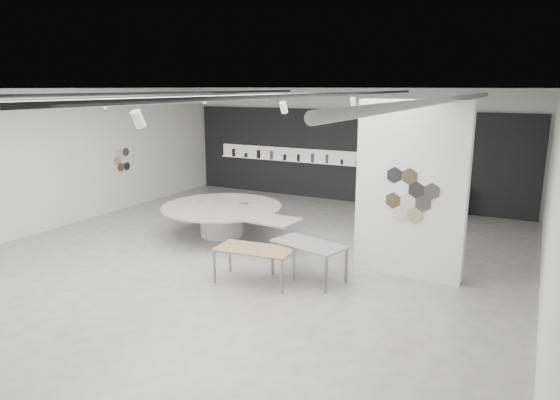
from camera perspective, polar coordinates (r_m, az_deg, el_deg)
The scene contains 7 objects.
room at distance 10.84m, azimuth -5.32°, elevation 3.37°, with size 12.02×14.02×3.82m.
back_wall_display at distance 17.08m, azimuth 7.56°, elevation 4.99°, with size 11.80×0.27×3.10m.
partition_column at distance 10.41m, azimuth 14.72°, elevation 1.07°, with size 2.20×0.38×3.60m.
display_island at distance 13.16m, azimuth -6.48°, elevation -1.87°, with size 4.13×3.35×0.81m.
sample_table_wood at distance 9.97m, azimuth -2.95°, elevation -5.83°, with size 1.60×0.93×0.71m.
sample_table_stone at distance 10.12m, azimuth 3.31°, elevation -5.31°, with size 1.63×1.11×0.76m.
kitchen_counter at distance 16.07m, azimuth 17.37°, elevation 0.17°, with size 1.76×0.88×1.33m.
Camera 1 is at (5.75, -8.95, 3.85)m, focal length 32.00 mm.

